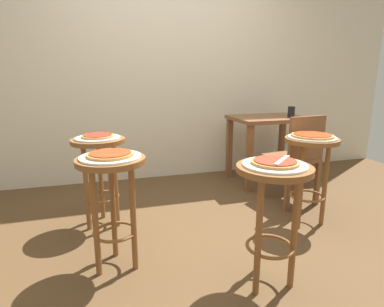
# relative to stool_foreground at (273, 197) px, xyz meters

# --- Properties ---
(ground_plane) EXTENTS (6.00, 6.00, 0.00)m
(ground_plane) POSITION_rel_stool_foreground_xyz_m (-0.10, 0.60, -0.54)
(ground_plane) COLOR brown
(back_wall) EXTENTS (6.00, 0.10, 3.00)m
(back_wall) POSITION_rel_stool_foreground_xyz_m (-0.10, 2.25, 0.96)
(back_wall) COLOR beige
(back_wall) RESTS_ON ground_plane
(stool_foreground) EXTENTS (0.41, 0.41, 0.72)m
(stool_foreground) POSITION_rel_stool_foreground_xyz_m (0.00, 0.00, 0.00)
(stool_foreground) COLOR brown
(stool_foreground) RESTS_ON ground_plane
(serving_plate_foreground) EXTENTS (0.35, 0.35, 0.01)m
(serving_plate_foreground) POSITION_rel_stool_foreground_xyz_m (0.00, 0.00, 0.19)
(serving_plate_foreground) COLOR white
(serving_plate_foreground) RESTS_ON stool_foreground
(pizza_foreground) EXTENTS (0.26, 0.26, 0.02)m
(pizza_foreground) POSITION_rel_stool_foreground_xyz_m (0.00, 0.00, 0.20)
(pizza_foreground) COLOR #B78442
(pizza_foreground) RESTS_ON serving_plate_foreground
(stool_middle) EXTENTS (0.41, 0.41, 0.72)m
(stool_middle) POSITION_rel_stool_foreground_xyz_m (-0.84, 0.43, 0.00)
(stool_middle) COLOR brown
(stool_middle) RESTS_ON ground_plane
(serving_plate_middle) EXTENTS (0.36, 0.36, 0.01)m
(serving_plate_middle) POSITION_rel_stool_foreground_xyz_m (-0.84, 0.43, 0.19)
(serving_plate_middle) COLOR white
(serving_plate_middle) RESTS_ON stool_middle
(pizza_middle) EXTENTS (0.28, 0.28, 0.02)m
(pizza_middle) POSITION_rel_stool_foreground_xyz_m (-0.84, 0.43, 0.20)
(pizza_middle) COLOR #B78442
(pizza_middle) RESTS_ON serving_plate_middle
(stool_leftside) EXTENTS (0.41, 0.41, 0.72)m
(stool_leftside) POSITION_rel_stool_foreground_xyz_m (0.70, 0.62, 0.00)
(stool_leftside) COLOR brown
(stool_leftside) RESTS_ON ground_plane
(serving_plate_leftside) EXTENTS (0.37, 0.37, 0.01)m
(serving_plate_leftside) POSITION_rel_stool_foreground_xyz_m (0.70, 0.62, 0.19)
(serving_plate_leftside) COLOR white
(serving_plate_leftside) RESTS_ON stool_leftside
(pizza_leftside) EXTENTS (0.32, 0.32, 0.02)m
(pizza_leftside) POSITION_rel_stool_foreground_xyz_m (0.70, 0.62, 0.20)
(pizza_leftside) COLOR #B78442
(pizza_leftside) RESTS_ON serving_plate_leftside
(stool_rear) EXTENTS (0.41, 0.41, 0.72)m
(stool_rear) POSITION_rel_stool_foreground_xyz_m (-0.91, 1.08, 0.00)
(stool_rear) COLOR brown
(stool_rear) RESTS_ON ground_plane
(serving_plate_rear) EXTENTS (0.34, 0.34, 0.01)m
(serving_plate_rear) POSITION_rel_stool_foreground_xyz_m (-0.91, 1.08, 0.19)
(serving_plate_rear) COLOR silver
(serving_plate_rear) RESTS_ON stool_rear
(pizza_rear) EXTENTS (0.24, 0.24, 0.02)m
(pizza_rear) POSITION_rel_stool_foreground_xyz_m (-0.91, 1.08, 0.20)
(pizza_rear) COLOR tan
(pizza_rear) RESTS_ON serving_plate_rear
(dining_table) EXTENTS (0.81, 0.63, 0.75)m
(dining_table) POSITION_rel_stool_foreground_xyz_m (0.94, 1.70, 0.07)
(dining_table) COLOR brown
(dining_table) RESTS_ON ground_plane
(cup_near_edge) EXTENTS (0.08, 0.08, 0.12)m
(cup_near_edge) POSITION_rel_stool_foreground_xyz_m (1.13, 1.57, 0.27)
(cup_near_edge) COLOR black
(cup_near_edge) RESTS_ON dining_table
(wooden_chair) EXTENTS (0.46, 0.46, 0.85)m
(wooden_chair) POSITION_rel_stool_foreground_xyz_m (0.85, 1.02, -0.07)
(wooden_chair) COLOR brown
(wooden_chair) RESTS_ON ground_plane
(pizza_server_knife) EXTENTS (0.18, 0.16, 0.01)m
(pizza_server_knife) POSITION_rel_stool_foreground_xyz_m (0.03, -0.02, 0.22)
(pizza_server_knife) COLOR silver
(pizza_server_knife) RESTS_ON pizza_foreground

